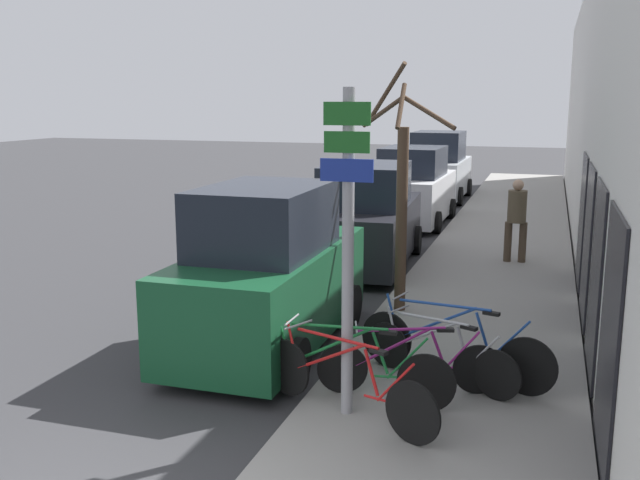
{
  "coord_description": "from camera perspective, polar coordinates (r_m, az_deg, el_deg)",
  "views": [
    {
      "loc": [
        3.6,
        -4.16,
        3.62
      ],
      "look_at": [
        0.7,
        4.8,
        1.73
      ],
      "focal_mm": 40.0,
      "sensor_mm": 36.0,
      "label": 1
    }
  ],
  "objects": [
    {
      "name": "ground_plane",
      "position": [
        16.19,
        4.59,
        -1.64
      ],
      "size": [
        80.0,
        80.0,
        0.0
      ],
      "primitive_type": "plane",
      "color": "#333335"
    },
    {
      "name": "sidewalk_curb",
      "position": [
        18.53,
        14.46,
        -0.07
      ],
      "size": [
        3.2,
        32.0,
        0.15
      ],
      "color": "gray",
      "rests_on": "ground"
    },
    {
      "name": "building_facade",
      "position": [
        18.09,
        20.55,
        9.37
      ],
      "size": [
        0.23,
        32.0,
        6.5
      ],
      "color": "silver",
      "rests_on": "ground"
    },
    {
      "name": "signpost",
      "position": [
        7.63,
        2.23,
        -0.41
      ],
      "size": [
        0.57,
        0.15,
        3.58
      ],
      "color": "#939399",
      "rests_on": "sidewalk_curb"
    },
    {
      "name": "bicycle_0",
      "position": [
        7.96,
        2.05,
        -11.39
      ],
      "size": [
        2.26,
        1.08,
        0.93
      ],
      "rotation": [
        0.0,
        0.0,
        1.13
      ],
      "color": "black",
      "rests_on": "sidewalk_curb"
    },
    {
      "name": "bicycle_1",
      "position": [
        8.38,
        2.41,
        -10.21
      ],
      "size": [
        2.46,
        0.44,
        0.93
      ],
      "rotation": [
        0.0,
        0.0,
        1.56
      ],
      "color": "black",
      "rests_on": "sidewalk_curb"
    },
    {
      "name": "bicycle_2",
      "position": [
        8.65,
        7.23,
        -9.83
      ],
      "size": [
        2.13,
        0.74,
        0.84
      ],
      "rotation": [
        0.0,
        0.0,
        1.87
      ],
      "color": "black",
      "rests_on": "sidewalk_curb"
    },
    {
      "name": "bicycle_3",
      "position": [
        9.0,
        9.54,
        -9.04
      ],
      "size": [
        2.01,
        0.9,
        0.84
      ],
      "rotation": [
        0.0,
        0.0,
        1.16
      ],
      "color": "black",
      "rests_on": "sidewalk_curb"
    },
    {
      "name": "bicycle_4",
      "position": [
        9.13,
        10.61,
        -8.41
      ],
      "size": [
        2.51,
        0.76,
        0.99
      ],
      "rotation": [
        0.0,
        0.0,
        1.31
      ],
      "color": "black",
      "rests_on": "sidewalk_curb"
    },
    {
      "name": "parked_car_0",
      "position": [
        10.35,
        -4.14,
        -2.86
      ],
      "size": [
        1.97,
        4.34,
        2.41
      ],
      "rotation": [
        0.0,
        0.0,
        0.01
      ],
      "color": "#144728",
      "rests_on": "ground"
    },
    {
      "name": "parked_car_1",
      "position": [
        15.46,
        3.74,
        1.61
      ],
      "size": [
        2.27,
        4.67,
        2.24
      ],
      "rotation": [
        0.0,
        0.0,
        0.06
      ],
      "color": "black",
      "rests_on": "ground"
    },
    {
      "name": "parked_car_2",
      "position": [
        20.84,
        7.49,
        4.05
      ],
      "size": [
        2.08,
        4.22,
        2.24
      ],
      "rotation": [
        0.0,
        0.0,
        -0.02
      ],
      "color": "silver",
      "rests_on": "ground"
    },
    {
      "name": "parked_car_3",
      "position": [
        26.02,
        9.45,
        5.6
      ],
      "size": [
        2.09,
        4.2,
        2.44
      ],
      "rotation": [
        0.0,
        0.0,
        -0.01
      ],
      "color": "#B2B7BC",
      "rests_on": "ground"
    },
    {
      "name": "pedestrian_near",
      "position": [
        15.73,
        15.46,
        1.97
      ],
      "size": [
        0.47,
        0.4,
        1.78
      ],
      "rotation": [
        0.0,
        0.0,
        3.22
      ],
      "color": "#4C3D2D",
      "rests_on": "sidewalk_curb"
    },
    {
      "name": "street_tree",
      "position": [
        11.64,
        6.48,
        3.26
      ],
      "size": [
        1.72,
        1.36,
        4.03
      ],
      "color": "#4C3828",
      "rests_on": "sidewalk_curb"
    }
  ]
}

